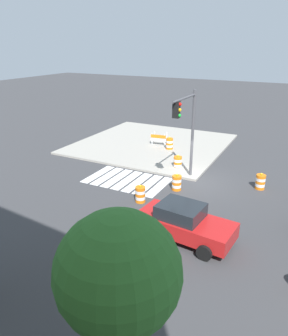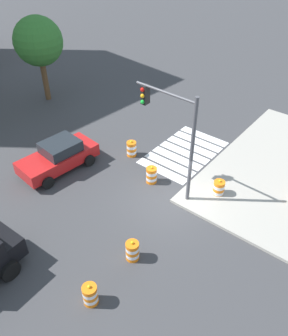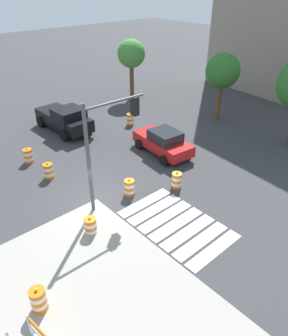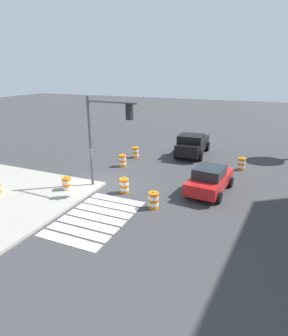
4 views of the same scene
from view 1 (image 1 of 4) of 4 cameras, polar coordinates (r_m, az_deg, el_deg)
name	(u,v)px [view 1 (image 1 of 4)]	position (r m, az deg, el deg)	size (l,w,h in m)	color
ground_plane	(196,182)	(20.90, 9.10, -2.40)	(120.00, 120.00, 0.00)	#38383A
sidewalk_corner	(152,144)	(28.21, 1.42, 4.28)	(12.00, 12.00, 0.15)	#9E998E
crosswalk_stripes	(127,180)	(20.87, -2.97, -2.15)	(5.10, 3.20, 0.02)	silver
sports_car	(184,222)	(14.70, 7.05, -9.43)	(4.47, 2.47, 1.63)	red
traffic_barrel_near_corner	(260,182)	(20.71, 19.74, -2.30)	(0.56, 0.56, 1.02)	orange
traffic_barrel_crosswalk_end	(177,183)	(19.46, 5.75, -2.59)	(0.56, 0.56, 1.02)	orange
traffic_barrel_median_far	(178,163)	(22.72, 5.92, 0.94)	(0.56, 0.56, 1.02)	orange
traffic_barrel_lane_center	(140,194)	(17.93, -0.65, -4.64)	(0.56, 0.56, 1.02)	orange
traffic_barrel_on_sidewalk	(170,144)	(26.49, 4.50, 4.29)	(0.56, 0.56, 1.02)	orange
construction_barricade	(159,138)	(27.57, 2.62, 5.26)	(1.33, 0.94, 1.00)	silver
traffic_light_pole	(187,122)	(19.38, 7.50, 8.01)	(0.47, 3.29, 5.50)	#4C4C51
street_tree_streetside_far	(118,274)	(6.94, -4.52, -18.10)	(2.64, 2.64, 5.24)	brown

